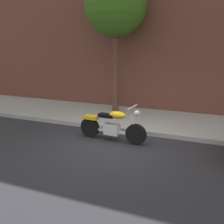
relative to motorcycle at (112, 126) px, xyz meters
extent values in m
plane|color=#28282D|center=(0.20, -0.43, -0.46)|extent=(60.00, 60.00, 0.00)
cube|color=#A3A3A3|center=(0.20, 2.31, -0.39)|extent=(21.41, 2.99, 0.14)
cylinder|color=black|center=(0.76, -0.05, -0.15)|extent=(0.62, 0.15, 0.61)
cylinder|color=black|center=(-0.76, 0.04, -0.15)|extent=(0.62, 0.15, 0.61)
cube|color=silver|center=(0.00, -0.01, -0.10)|extent=(0.46, 0.31, 0.32)
cube|color=silver|center=(0.00, -0.01, -0.17)|extent=(1.37, 0.16, 0.06)
ellipsoid|color=yellow|center=(0.18, -0.02, 0.35)|extent=(0.53, 0.29, 0.22)
cube|color=black|center=(-0.18, 0.01, 0.29)|extent=(0.49, 0.27, 0.10)
cube|color=yellow|center=(-0.71, 0.04, 0.17)|extent=(0.45, 0.27, 0.10)
cylinder|color=silver|center=(0.70, -0.05, 0.13)|extent=(0.27, 0.07, 0.58)
cylinder|color=silver|center=(0.64, -0.04, 0.63)|extent=(0.08, 0.70, 0.04)
sphere|color=silver|center=(0.78, -0.05, 0.47)|extent=(0.17, 0.17, 0.17)
cylinder|color=silver|center=(-0.24, 0.17, -0.20)|extent=(0.80, 0.14, 0.09)
cylinder|color=brown|center=(-1.10, 2.95, 1.32)|extent=(0.25, 0.25, 3.55)
sphere|color=#37641A|center=(-1.10, 2.95, 3.74)|extent=(2.34, 2.34, 2.34)
camera|label=1|loc=(3.03, -7.20, 2.39)|focal=44.32mm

